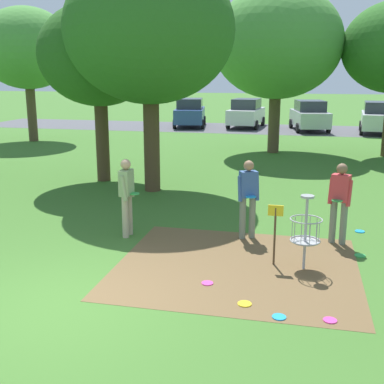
% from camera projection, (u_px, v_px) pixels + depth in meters
% --- Properties ---
extents(ground_plane, '(160.00, 160.00, 0.00)m').
position_uv_depth(ground_plane, '(63.00, 306.00, 7.53)').
color(ground_plane, '#3D6B28').
extents(dirt_tee_pad, '(4.41, 3.95, 0.01)m').
position_uv_depth(dirt_tee_pad, '(237.00, 266.00, 9.08)').
color(dirt_tee_pad, brown).
rests_on(dirt_tee_pad, ground).
extents(disc_golf_basket, '(0.98, 0.58, 1.39)m').
position_uv_depth(disc_golf_basket, '(302.00, 229.00, 8.81)').
color(disc_golf_basket, '#9E9EA3').
rests_on(disc_golf_basket, ground).
extents(player_throwing, '(0.49, 0.45, 1.71)m').
position_uv_depth(player_throwing, '(248.00, 195.00, 10.41)').
color(player_throwing, slate).
rests_on(player_throwing, ground).
extents(player_waiting_left, '(0.50, 0.44, 1.71)m').
position_uv_depth(player_waiting_left, '(340.00, 199.00, 10.08)').
color(player_waiting_left, slate).
rests_on(player_waiting_left, ground).
extents(player_waiting_right, '(0.41, 0.48, 1.71)m').
position_uv_depth(player_waiting_right, '(127.00, 193.00, 10.56)').
color(player_waiting_right, tan).
rests_on(player_waiting_right, ground).
extents(frisbee_near_basket, '(0.21, 0.21, 0.02)m').
position_uv_depth(frisbee_near_basket, '(360.00, 256.00, 9.59)').
color(frisbee_near_basket, green).
rests_on(frisbee_near_basket, ground).
extents(frisbee_by_tee, '(0.20, 0.20, 0.02)m').
position_uv_depth(frisbee_by_tee, '(207.00, 283.00, 8.33)').
color(frisbee_by_tee, '#E53D99').
rests_on(frisbee_by_tee, ground).
extents(frisbee_mid_grass, '(0.21, 0.21, 0.02)m').
position_uv_depth(frisbee_mid_grass, '(279.00, 317.00, 7.18)').
color(frisbee_mid_grass, '#1E93DB').
rests_on(frisbee_mid_grass, ground).
extents(frisbee_far_right, '(0.21, 0.21, 0.02)m').
position_uv_depth(frisbee_far_right, '(360.00, 231.00, 11.05)').
color(frisbee_far_right, '#1E93DB').
rests_on(frisbee_far_right, ground).
extents(frisbee_scattered_a, '(0.20, 0.20, 0.02)m').
position_uv_depth(frisbee_scattered_a, '(330.00, 320.00, 7.09)').
color(frisbee_scattered_a, '#E53D99').
rests_on(frisbee_scattered_a, ground).
extents(frisbee_scattered_b, '(0.22, 0.22, 0.02)m').
position_uv_depth(frisbee_scattered_b, '(245.00, 304.00, 7.59)').
color(frisbee_scattered_b, gold).
rests_on(frisbee_scattered_b, ground).
extents(tree_mid_left, '(4.86, 4.86, 6.72)m').
position_uv_depth(tree_mid_left, '(150.00, 31.00, 13.84)').
color(tree_mid_left, '#4C3823').
rests_on(tree_mid_left, ground).
extents(tree_mid_right, '(3.79, 3.79, 5.66)m').
position_uv_depth(tree_mid_right, '(99.00, 55.00, 15.39)').
color(tree_mid_right, '#4C3823').
rests_on(tree_mid_right, ground).
extents(tree_far_left, '(4.76, 4.76, 6.71)m').
position_uv_depth(tree_far_left, '(27.00, 49.00, 24.59)').
color(tree_far_left, brown).
rests_on(tree_far_left, ground).
extents(tree_far_center, '(5.57, 5.57, 7.09)m').
position_uv_depth(tree_far_center, '(277.00, 43.00, 20.91)').
color(tree_far_center, brown).
rests_on(tree_far_center, ground).
extents(parking_lot_strip, '(36.00, 6.00, 0.01)m').
position_uv_depth(parking_lot_strip, '(248.00, 128.00, 31.37)').
color(parking_lot_strip, '#4C4C51').
rests_on(parking_lot_strip, ground).
extents(parked_car_leftmost, '(2.46, 4.43, 1.84)m').
position_uv_depth(parked_car_leftmost, '(190.00, 113.00, 32.26)').
color(parked_car_leftmost, '#2D4784').
rests_on(parked_car_leftmost, ground).
extents(parked_car_center_left, '(2.22, 4.33, 1.84)m').
position_uv_depth(parked_car_center_left, '(246.00, 113.00, 31.86)').
color(parked_car_center_left, silver).
rests_on(parked_car_center_left, ground).
extents(parked_car_center_right, '(2.54, 4.46, 1.84)m').
position_uv_depth(parked_car_center_right, '(310.00, 116.00, 30.03)').
color(parked_car_center_right, '#B2B7BC').
rests_on(parked_car_center_right, ground).
extents(parked_car_rightmost, '(2.24, 4.34, 1.84)m').
position_uv_depth(parked_car_rightmost, '(378.00, 118.00, 28.76)').
color(parked_car_rightmost, silver).
rests_on(parked_car_rightmost, ground).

